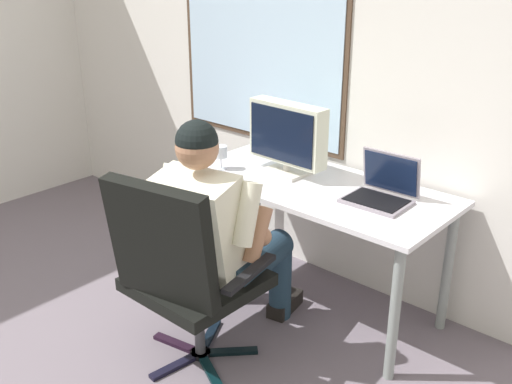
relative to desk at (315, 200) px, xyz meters
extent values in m
cube|color=silver|center=(-0.21, 0.39, 0.67)|extent=(5.00, 0.06, 2.60)
cube|color=#4C3828|center=(-0.69, 0.35, 0.72)|extent=(1.25, 0.01, 1.22)
cube|color=silver|center=(-0.69, 0.35, 0.72)|extent=(1.19, 0.02, 1.16)
cylinder|color=gray|center=(-0.64, -0.27, -0.28)|extent=(0.05, 0.05, 0.69)
cylinder|color=gray|center=(0.64, -0.27, -0.28)|extent=(0.05, 0.05, 0.69)
cylinder|color=gray|center=(-0.64, 0.27, -0.28)|extent=(0.05, 0.05, 0.69)
cylinder|color=gray|center=(0.64, 0.27, -0.28)|extent=(0.05, 0.05, 0.69)
cube|color=silver|center=(0.00, 0.00, 0.08)|extent=(1.42, 0.66, 0.03)
cube|color=black|center=(-0.26, -0.76, -0.62)|extent=(0.28, 0.09, 0.02)
cube|color=black|center=(-0.14, -0.87, -0.62)|extent=(0.08, 0.28, 0.02)
cube|color=black|center=(0.00, -0.79, -0.62)|extent=(0.27, 0.16, 0.02)
cube|color=black|center=(-0.03, -0.63, -0.62)|extent=(0.23, 0.23, 0.02)
cube|color=black|center=(-0.19, -0.61, -0.62)|extent=(0.17, 0.27, 0.02)
cylinder|color=black|center=(-0.13, -0.73, -0.62)|extent=(0.10, 0.10, 0.02)
cylinder|color=#3F3F44|center=(-0.13, -0.73, -0.42)|extent=(0.05, 0.05, 0.37)
cube|color=black|center=(-0.13, -0.73, -0.21)|extent=(0.53, 0.53, 0.06)
cube|color=black|center=(-0.08, -0.97, 0.09)|extent=(0.52, 0.23, 0.54)
cube|color=black|center=(0.16, -0.68, -0.08)|extent=(0.12, 0.38, 0.02)
cube|color=black|center=(-0.41, -0.79, -0.08)|extent=(0.12, 0.38, 0.02)
cylinder|color=#1F3547|center=(-0.01, -0.44, -0.18)|extent=(0.23, 0.49, 0.15)
cylinder|color=#1F3547|center=(-0.05, -0.21, -0.40)|extent=(0.12, 0.12, 0.44)
cube|color=black|center=(-0.07, -0.15, -0.59)|extent=(0.14, 0.25, 0.08)
cylinder|color=#1F3547|center=(-0.33, -0.50, -0.18)|extent=(0.23, 0.49, 0.15)
cylinder|color=#1F3547|center=(-0.37, -0.27, -0.40)|extent=(0.12, 0.12, 0.44)
cube|color=black|center=(-0.38, -0.21, -0.59)|extent=(0.14, 0.25, 0.08)
cube|color=silver|center=(-0.13, -0.70, 0.06)|extent=(0.43, 0.37, 0.52)
sphere|color=#A97457|center=(-0.13, -0.70, 0.43)|extent=(0.19, 0.19, 0.19)
sphere|color=black|center=(-0.13, -0.70, 0.46)|extent=(0.19, 0.19, 0.19)
cylinder|color=silver|center=(0.08, -0.61, 0.15)|extent=(0.12, 0.19, 0.29)
cylinder|color=#A97457|center=(0.06, -0.53, 0.02)|extent=(0.11, 0.21, 0.26)
sphere|color=#A97457|center=(0.06, -0.49, -0.01)|extent=(0.09, 0.09, 0.09)
cylinder|color=silver|center=(-0.35, -0.69, 0.15)|extent=(0.12, 0.20, 0.29)
cylinder|color=#A97457|center=(-0.38, -0.56, 0.11)|extent=(0.10, 0.15, 0.27)
sphere|color=#A97457|center=(-0.39, -0.47, 0.17)|extent=(0.09, 0.09, 0.09)
cube|color=beige|center=(-0.22, 0.03, 0.10)|extent=(0.24, 0.19, 0.02)
cylinder|color=beige|center=(-0.22, 0.03, 0.13)|extent=(0.04, 0.04, 0.05)
cube|color=beige|center=(-0.22, 0.03, 0.32)|extent=(0.46, 0.12, 0.32)
cube|color=black|center=(-0.22, -0.03, 0.32)|extent=(0.42, 0.02, 0.28)
cube|color=gray|center=(0.36, -0.01, 0.10)|extent=(0.31, 0.23, 0.02)
cube|color=black|center=(0.36, -0.01, 0.11)|extent=(0.28, 0.20, 0.00)
cube|color=gray|center=(0.36, 0.12, 0.21)|extent=(0.30, 0.06, 0.21)
cube|color=#0F1933|center=(0.36, 0.11, 0.21)|extent=(0.28, 0.04, 0.19)
cylinder|color=silver|center=(-0.53, -0.16, 0.09)|extent=(0.06, 0.06, 0.00)
cylinder|color=silver|center=(-0.53, -0.16, 0.13)|extent=(0.01, 0.01, 0.06)
cylinder|color=silver|center=(-0.53, -0.16, 0.19)|extent=(0.07, 0.07, 0.06)
cylinder|color=#521320|center=(-0.53, -0.16, 0.18)|extent=(0.07, 0.07, 0.03)
camera|label=1|loc=(1.68, -2.35, 1.23)|focal=42.01mm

